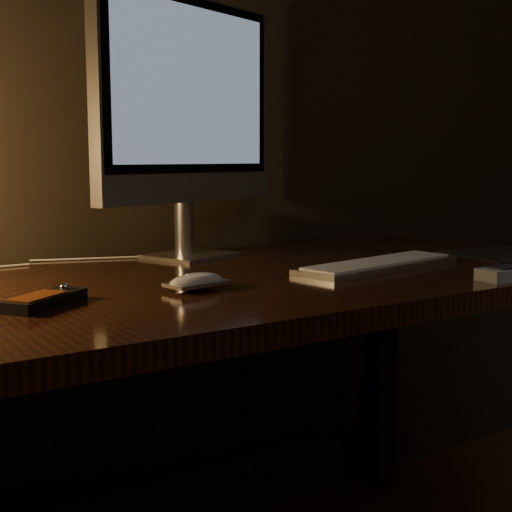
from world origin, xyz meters
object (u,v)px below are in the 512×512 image
monitor (190,106)px  mouse (197,284)px  keyboard (379,264)px  media_remote (45,300)px  desk (199,335)px

monitor → mouse: size_ratio=5.35×
monitor → mouse: monitor is taller
monitor → keyboard: (0.25, -0.35, -0.33)m
monitor → mouse: bearing=-136.6°
monitor → keyboard: size_ratio=1.41×
keyboard → mouse: bearing=172.3°
mouse → media_remote: bearing=168.5°
mouse → keyboard: bearing=-7.9°
monitor → keyboard: 0.54m
desk → monitor: 0.51m
media_remote → desk: bearing=-11.1°
monitor → media_remote: bearing=-160.8°
desk → media_remote: bearing=-155.3°
desk → mouse: (-0.10, -0.17, 0.14)m
monitor → media_remote: 0.66m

